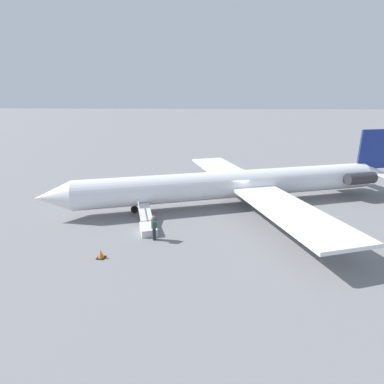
# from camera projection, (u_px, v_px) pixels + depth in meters

# --- Properties ---
(ground_plane) EXTENTS (600.00, 600.00, 0.00)m
(ground_plane) POSITION_uv_depth(u_px,v_px,m) (233.00, 204.00, 27.25)
(ground_plane) COLOR slate
(airplane_main) EXTENTS (31.85, 25.11, 6.37)m
(airplane_main) POSITION_uv_depth(u_px,v_px,m) (244.00, 183.00, 26.92)
(airplane_main) COLOR white
(airplane_main) RESTS_ON ground
(boarding_stairs) EXTENTS (2.38, 4.11, 1.62)m
(boarding_stairs) POSITION_uv_depth(u_px,v_px,m) (148.00, 225.00, 21.72)
(boarding_stairs) COLOR silver
(boarding_stairs) RESTS_ON ground
(passenger) EXTENTS (0.44, 0.57, 1.74)m
(passenger) POSITION_uv_depth(u_px,v_px,m) (154.00, 226.00, 19.98)
(passenger) COLOR #23232D
(passenger) RESTS_ON ground
(traffic_cone_near_stairs) EXTENTS (0.49, 0.49, 0.54)m
(traffic_cone_near_stairs) POSITION_uv_depth(u_px,v_px,m) (101.00, 254.00, 17.88)
(traffic_cone_near_stairs) COLOR black
(traffic_cone_near_stairs) RESTS_ON ground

